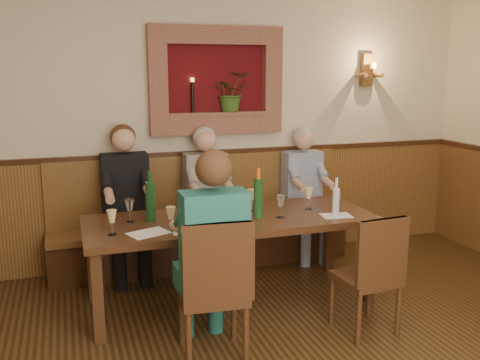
# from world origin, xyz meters

# --- Properties ---
(room_shell) EXTENTS (6.04, 6.04, 2.82)m
(room_shell) POSITION_xyz_m (0.00, 0.00, 1.89)
(room_shell) COLOR beige
(room_shell) RESTS_ON ground
(wainscoting) EXTENTS (6.02, 6.02, 1.15)m
(wainscoting) POSITION_xyz_m (0.00, -0.00, 0.59)
(wainscoting) COLOR brown
(wainscoting) RESTS_ON ground
(wall_niche) EXTENTS (1.36, 0.30, 1.06)m
(wall_niche) POSITION_xyz_m (0.24, 2.94, 1.81)
(wall_niche) COLOR #4E0B0F
(wall_niche) RESTS_ON ground
(wall_sconce) EXTENTS (0.25, 0.20, 0.35)m
(wall_sconce) POSITION_xyz_m (1.90, 2.93, 1.94)
(wall_sconce) COLOR brown
(wall_sconce) RESTS_ON ground
(dining_table) EXTENTS (2.40, 0.90, 0.75)m
(dining_table) POSITION_xyz_m (0.00, 1.85, 0.68)
(dining_table) COLOR #34200F
(dining_table) RESTS_ON ground
(bench) EXTENTS (3.00, 0.45, 1.11)m
(bench) POSITION_xyz_m (0.00, 2.79, 0.33)
(bench) COLOR #381E0F
(bench) RESTS_ON ground
(chair_near_left) EXTENTS (0.49, 0.49, 1.01)m
(chair_near_left) POSITION_xyz_m (-0.38, 1.02, 0.29)
(chair_near_left) COLOR #34200F
(chair_near_left) RESTS_ON ground
(chair_near_right) EXTENTS (0.44, 0.44, 0.93)m
(chair_near_right) POSITION_xyz_m (0.81, 1.02, 0.27)
(chair_near_right) COLOR #34200F
(chair_near_right) RESTS_ON ground
(person_bench_left) EXTENTS (0.44, 0.53, 1.46)m
(person_bench_left) POSITION_xyz_m (-0.76, 2.69, 0.61)
(person_bench_left) COLOR black
(person_bench_left) RESTS_ON ground
(person_bench_mid) EXTENTS (0.42, 0.51, 1.42)m
(person_bench_mid) POSITION_xyz_m (0.03, 2.69, 0.59)
(person_bench_mid) COLOR #585350
(person_bench_mid) RESTS_ON ground
(person_bench_right) EXTENTS (0.40, 0.49, 1.37)m
(person_bench_right) POSITION_xyz_m (1.08, 2.69, 0.56)
(person_bench_right) COLOR navy
(person_bench_right) RESTS_ON ground
(person_chair_front) EXTENTS (0.44, 0.53, 1.46)m
(person_chair_front) POSITION_xyz_m (-0.38, 1.07, 0.61)
(person_chair_front) COLOR #184954
(person_chair_front) RESTS_ON ground
(spittoon_bucket) EXTENTS (0.26, 0.26, 0.24)m
(spittoon_bucket) POSITION_xyz_m (-0.26, 1.71, 0.87)
(spittoon_bucket) COLOR red
(spittoon_bucket) RESTS_ON dining_table
(wine_bottle_green_a) EXTENTS (0.08, 0.08, 0.42)m
(wine_bottle_green_a) POSITION_xyz_m (0.22, 1.77, 0.92)
(wine_bottle_green_a) COLOR #19471E
(wine_bottle_green_a) RESTS_ON dining_table
(wine_bottle_green_b) EXTENTS (0.10, 0.10, 0.41)m
(wine_bottle_green_b) POSITION_xyz_m (-0.65, 1.94, 0.92)
(wine_bottle_green_b) COLOR #19471E
(wine_bottle_green_b) RESTS_ON dining_table
(water_bottle) EXTENTS (0.06, 0.06, 0.33)m
(water_bottle) POSITION_xyz_m (0.84, 1.60, 0.88)
(water_bottle) COLOR silver
(water_bottle) RESTS_ON dining_table
(tasting_sheet_a) EXTENTS (0.35, 0.30, 0.00)m
(tasting_sheet_a) POSITION_xyz_m (-0.72, 1.61, 0.75)
(tasting_sheet_a) COLOR white
(tasting_sheet_a) RESTS_ON dining_table
(tasting_sheet_b) EXTENTS (0.36, 0.29, 0.00)m
(tasting_sheet_b) POSITION_xyz_m (-0.05, 1.75, 0.75)
(tasting_sheet_b) COLOR white
(tasting_sheet_b) RESTS_ON dining_table
(tasting_sheet_c) EXTENTS (0.27, 0.21, 0.00)m
(tasting_sheet_c) POSITION_xyz_m (0.86, 1.61, 0.75)
(tasting_sheet_c) COLOR white
(tasting_sheet_c) RESTS_ON dining_table
(tasting_sheet_d) EXTENTS (0.31, 0.25, 0.00)m
(tasting_sheet_d) POSITION_xyz_m (-0.40, 1.57, 0.75)
(tasting_sheet_d) COLOR white
(tasting_sheet_d) RESTS_ON dining_table
(wine_glass_0) EXTENTS (0.08, 0.08, 0.19)m
(wine_glass_0) POSITION_xyz_m (-0.98, 1.66, 0.85)
(wine_glass_0) COLOR #F8DC94
(wine_glass_0) RESTS_ON dining_table
(wine_glass_1) EXTENTS (0.08, 0.08, 0.19)m
(wine_glass_1) POSITION_xyz_m (-0.81, 1.96, 0.85)
(wine_glass_1) COLOR white
(wine_glass_1) RESTS_ON dining_table
(wine_glass_2) EXTENTS (0.08, 0.08, 0.19)m
(wine_glass_2) POSITION_xyz_m (-0.55, 1.61, 0.85)
(wine_glass_2) COLOR #F8DC94
(wine_glass_2) RESTS_ON dining_table
(wine_glass_3) EXTENTS (0.08, 0.08, 0.19)m
(wine_glass_3) POSITION_xyz_m (-0.28, 1.94, 0.85)
(wine_glass_3) COLOR white
(wine_glass_3) RESTS_ON dining_table
(wine_glass_4) EXTENTS (0.08, 0.08, 0.19)m
(wine_glass_4) POSITION_xyz_m (0.01, 1.67, 0.85)
(wine_glass_4) COLOR #F8DC94
(wine_glass_4) RESTS_ON dining_table
(wine_glass_5) EXTENTS (0.08, 0.08, 0.19)m
(wine_glass_5) POSITION_xyz_m (0.24, 1.99, 0.85)
(wine_glass_5) COLOR #F8DC94
(wine_glass_5) RESTS_ON dining_table
(wine_glass_6) EXTENTS (0.08, 0.08, 0.19)m
(wine_glass_6) POSITION_xyz_m (0.39, 1.71, 0.85)
(wine_glass_6) COLOR white
(wine_glass_6) RESTS_ON dining_table
(wine_glass_7) EXTENTS (0.08, 0.08, 0.19)m
(wine_glass_7) POSITION_xyz_m (0.73, 1.89, 0.85)
(wine_glass_7) COLOR #F8DC94
(wine_glass_7) RESTS_ON dining_table
(wine_glass_8) EXTENTS (0.08, 0.08, 0.19)m
(wine_glass_8) POSITION_xyz_m (0.89, 1.66, 0.85)
(wine_glass_8) COLOR white
(wine_glass_8) RESTS_ON dining_table
(wine_glass_9) EXTENTS (0.08, 0.08, 0.19)m
(wine_glass_9) POSITION_xyz_m (-0.23, 1.58, 0.85)
(wine_glass_9) COLOR #F8DC94
(wine_glass_9) RESTS_ON dining_table
(wine_glass_10) EXTENTS (0.08, 0.08, 0.19)m
(wine_glass_10) POSITION_xyz_m (0.11, 1.76, 0.85)
(wine_glass_10) COLOR #F8DC94
(wine_glass_10) RESTS_ON dining_table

